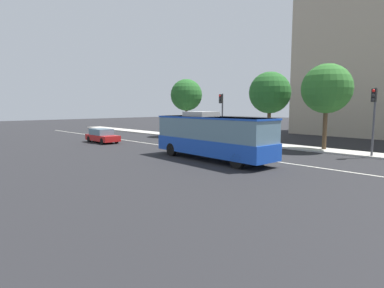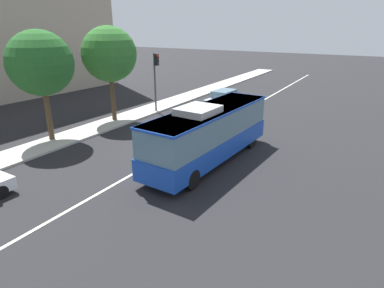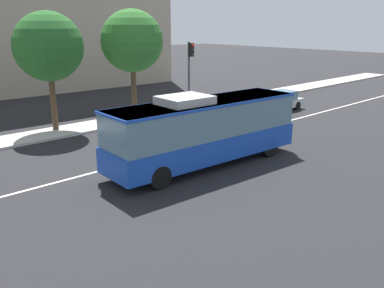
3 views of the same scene
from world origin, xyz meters
TOP-DOWN VIEW (x-y plane):
  - ground_plane at (0.00, 0.00)m, footprint 160.00×160.00m
  - sidewalk_kerb at (0.00, 7.68)m, footprint 80.00×2.54m
  - lane_centre_line at (0.00, 0.00)m, footprint 76.00×0.16m
  - transit_bus at (-0.91, -2.64)m, footprint 10.13×3.08m
  - sedan_silver at (12.23, 2.72)m, footprint 4.58×2.01m
  - traffic_light_mid_block at (6.72, 6.67)m, footprint 0.33×0.62m
  - street_tree_kerbside_left at (-3.24, 8.25)m, footprint 4.12×4.12m
  - street_tree_kerbside_centre at (2.57, 7.96)m, footprint 4.22×4.22m

SIDE VIEW (x-z plane):
  - ground_plane at x=0.00m, z-range 0.00..0.00m
  - lane_centre_line at x=0.00m, z-range 0.00..0.01m
  - sidewalk_kerb at x=0.00m, z-range 0.00..0.14m
  - sedan_silver at x=12.23m, z-range -0.01..1.46m
  - transit_bus at x=-0.91m, z-range 0.08..3.54m
  - traffic_light_mid_block at x=6.72m, z-range 0.96..6.16m
  - street_tree_kerbside_left at x=-3.24m, z-range 1.55..8.80m
  - street_tree_kerbside_centre at x=2.57m, z-range 1.60..9.06m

